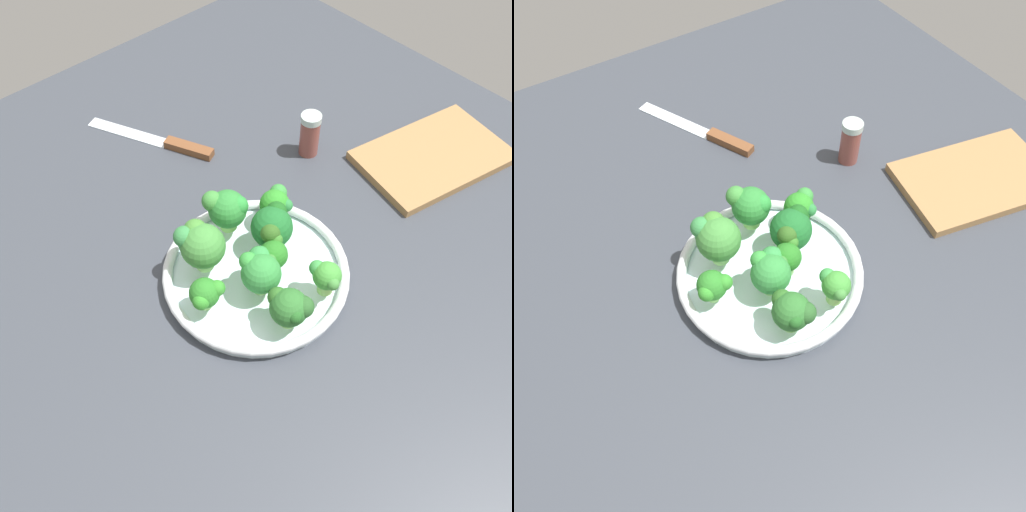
{
  "view_description": "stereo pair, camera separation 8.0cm",
  "coord_description": "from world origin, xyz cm",
  "views": [
    {
      "loc": [
        35.53,
        38.96,
        70.19
      ],
      "look_at": [
        3.39,
        3.71,
        5.84
      ],
      "focal_mm": 37.85,
      "sensor_mm": 36.0,
      "label": 1
    },
    {
      "loc": [
        29.19,
        43.84,
        70.19
      ],
      "look_at": [
        3.39,
        3.71,
        5.84
      ],
      "focal_mm": 37.85,
      "sensor_mm": 36.0,
      "label": 2
    }
  ],
  "objects": [
    {
      "name": "broccoli_floret_6",
      "position": [
        -5.76,
        -1.67,
        6.22
      ],
      "size": [
        5.59,
        5.09,
        5.74
      ],
      "color": "#95BF60",
      "rests_on": "bowl"
    },
    {
      "name": "ground_plane",
      "position": [
        0.0,
        0.0,
        -1.25
      ],
      "size": [
        130.0,
        130.0,
        2.5
      ],
      "primitive_type": "cube",
      "color": "#383D46"
    },
    {
      "name": "pepper_shaker",
      "position": [
        -23.3,
        -10.99,
        4.35
      ],
      "size": [
        3.77,
        3.77,
        8.58
      ],
      "color": "brown",
      "rests_on": "ground_plane"
    },
    {
      "name": "broccoli_floret_1",
      "position": [
        1.13,
        -5.42,
        7.14
      ],
      "size": [
        6.37,
        6.45,
        7.41
      ],
      "color": "#84C959",
      "rests_on": "bowl"
    },
    {
      "name": "broccoli_floret_2",
      "position": [
        9.03,
        -2.34,
        7.83
      ],
      "size": [
        6.8,
        7.23,
        8.27
      ],
      "color": "#84C362",
      "rests_on": "bowl"
    },
    {
      "name": "broccoli_floret_8",
      "position": [
        -1.35,
        13.44,
        6.3
      ],
      "size": [
        4.25,
        5.53,
        5.8
      ],
      "color": "#88BC58",
      "rests_on": "bowl"
    },
    {
      "name": "broccoli_floret_3",
      "position": [
        5.0,
        6.32,
        6.67
      ],
      "size": [
        6.13,
        6.62,
        6.68
      ],
      "color": "#7CB85B",
      "rests_on": "bowl"
    },
    {
      "name": "broccoli_floret_4",
      "position": [
        6.12,
        13.63,
        6.33
      ],
      "size": [
        5.66,
        6.5,
        6.25
      ],
      "color": "#7FC059",
      "rests_on": "bowl"
    },
    {
      "name": "broccoli_floret_7",
      "position": [
        13.25,
        3.94,
        6.03
      ],
      "size": [
        5.36,
        4.46,
        5.45
      ],
      "color": "#86CE64",
      "rests_on": "bowl"
    },
    {
      "name": "bowl",
      "position": [
        3.39,
        3.71,
        1.45
      ],
      "size": [
        28.91,
        28.91,
        2.84
      ],
      "color": "white",
      "rests_on": "ground_plane"
    },
    {
      "name": "broccoli_floret_0",
      "position": [
        -1.69,
        1.79,
        6.86
      ],
      "size": [
        6.8,
        6.55,
        7.15
      ],
      "color": "#7EB352",
      "rests_on": "bowl"
    },
    {
      "name": "knife",
      "position": [
        -4.84,
        -30.6,
        0.55
      ],
      "size": [
        13.33,
        25.16,
        1.5
      ],
      "color": "silver",
      "rests_on": "ground_plane"
    },
    {
      "name": "broccoli_floret_5",
      "position": [
        1.65,
        5.57,
        6.33
      ],
      "size": [
        4.61,
        4.37,
        5.81
      ],
      "color": "#84C064",
      "rests_on": "bowl"
    },
    {
      "name": "cutting_board",
      "position": [
        -38.92,
        6.11,
        0.8
      ],
      "size": [
        30.02,
        22.46,
        1.6
      ],
      "primitive_type": "cube",
      "rotation": [
        0.0,
        0.0,
        -0.2
      ],
      "color": "#9C7345",
      "rests_on": "ground_plane"
    }
  ]
}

